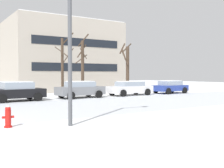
{
  "coord_description": "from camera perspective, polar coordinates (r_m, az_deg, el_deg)",
  "views": [
    {
      "loc": [
        -0.88,
        -12.51,
        2.04
      ],
      "look_at": [
        10.51,
        5.32,
        1.28
      ],
      "focal_mm": 44.44,
      "sensor_mm": 36.0,
      "label": 1
    }
  ],
  "objects": [
    {
      "name": "parked_car_blue",
      "position": [
        29.99,
        11.89,
        -0.55
      ],
      "size": [
        3.9,
        2.17,
        1.37
      ],
      "color": "#283D93",
      "rests_on": "ground"
    },
    {
      "name": "building_far_right",
      "position": [
        36.61,
        -10.67,
        5.52
      ],
      "size": [
        13.21,
        10.86,
        8.57
      ],
      "color": "#B2A899",
      "rests_on": "ground"
    },
    {
      "name": "street_lamp",
      "position": [
        11.28,
        -7.04,
        11.08
      ],
      "size": [
        2.03,
        0.36,
        6.25
      ],
      "color": "#4C4F54",
      "rests_on": "ground"
    },
    {
      "name": "fire_hydrant",
      "position": [
        11.35,
        -20.6,
        -6.25
      ],
      "size": [
        0.44,
        0.3,
        0.85
      ],
      "color": "red",
      "rests_on": "ground"
    },
    {
      "name": "tree_far_mid",
      "position": [
        31.24,
        3.1,
        3.63
      ],
      "size": [
        1.71,
        1.6,
        5.59
      ],
      "color": "#423326",
      "rests_on": "ground"
    },
    {
      "name": "parked_car_white",
      "position": [
        26.59,
        3.71,
        -0.81
      ],
      "size": [
        4.63,
        2.13,
        1.38
      ],
      "color": "white",
      "rests_on": "ground"
    },
    {
      "name": "parked_car_black",
      "position": [
        22.08,
        -18.98,
        -1.39
      ],
      "size": [
        4.05,
        2.3,
        1.49
      ],
      "color": "black",
      "rests_on": "ground"
    },
    {
      "name": "tree_far_right",
      "position": [
        27.79,
        -6.08,
        3.82
      ],
      "size": [
        1.25,
        1.25,
        6.12
      ],
      "color": "#423326",
      "rests_on": "ground"
    },
    {
      "name": "parked_car_gray",
      "position": [
        23.86,
        -6.56,
        -1.08
      ],
      "size": [
        4.14,
        2.15,
        1.45
      ],
      "color": "slate",
      "rests_on": "ground"
    },
    {
      "name": "tree_far_left",
      "position": [
        26.93,
        -10.08,
        3.96
      ],
      "size": [
        1.89,
        1.89,
        6.04
      ],
      "color": "#423326",
      "rests_on": "ground"
    }
  ]
}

